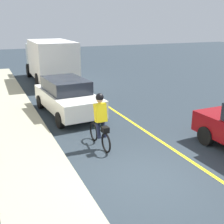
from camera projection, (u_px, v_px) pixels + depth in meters
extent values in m
plane|color=#28323A|center=(150.00, 177.00, 7.77)|extent=(80.00, 80.00, 0.00)
cube|color=yellow|center=(198.00, 166.00, 8.38)|extent=(36.00, 0.12, 0.01)
cube|color=#9F9D86|center=(18.00, 206.00, 6.44)|extent=(40.00, 3.20, 0.15)
torus|color=black|center=(94.00, 132.00, 10.07)|extent=(0.66, 0.08, 0.66)
torus|color=black|center=(106.00, 143.00, 9.16)|extent=(0.66, 0.08, 0.66)
cube|color=black|center=(99.00, 130.00, 9.54)|extent=(0.93, 0.06, 0.24)
cylinder|color=black|center=(101.00, 127.00, 9.36)|extent=(0.03, 0.03, 0.35)
cube|color=yellow|center=(100.00, 113.00, 9.26)|extent=(0.35, 0.37, 0.63)
sphere|color=tan|center=(100.00, 99.00, 9.18)|extent=(0.22, 0.22, 0.22)
sphere|color=black|center=(100.00, 97.00, 9.16)|extent=(0.26, 0.26, 0.26)
cylinder|color=#191E38|center=(98.00, 129.00, 9.36)|extent=(0.34, 0.13, 0.65)
cylinder|color=#191E38|center=(104.00, 128.00, 9.45)|extent=(0.34, 0.13, 0.65)
cube|color=black|center=(105.00, 130.00, 9.08)|extent=(0.24, 0.21, 0.18)
cylinder|color=black|center=(206.00, 136.00, 9.74)|extent=(0.65, 0.24, 0.64)
cube|color=white|center=(68.00, 100.00, 12.81)|extent=(4.52, 2.11, 0.70)
cube|color=#1E232D|center=(65.00, 85.00, 12.79)|extent=(2.57, 1.76, 0.56)
cylinder|color=black|center=(100.00, 114.00, 12.03)|extent=(0.65, 0.27, 0.64)
cylinder|color=black|center=(60.00, 120.00, 11.28)|extent=(0.65, 0.27, 0.64)
cylinder|color=black|center=(74.00, 98.00, 14.56)|extent=(0.65, 0.27, 0.64)
cylinder|color=black|center=(40.00, 102.00, 13.80)|extent=(0.65, 0.27, 0.64)
cube|color=silver|center=(52.00, 59.00, 18.75)|extent=(4.80, 2.48, 2.30)
cube|color=silver|center=(43.00, 57.00, 21.81)|extent=(1.86, 2.24, 1.90)
cylinder|color=black|center=(29.00, 70.00, 21.56)|extent=(0.97, 0.32, 0.96)
cylinder|color=black|center=(59.00, 69.00, 22.39)|extent=(0.97, 0.32, 0.96)
cylinder|color=black|center=(39.00, 81.00, 17.75)|extent=(0.97, 0.32, 0.96)
cylinder|color=black|center=(74.00, 78.00, 18.57)|extent=(0.97, 0.32, 0.96)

